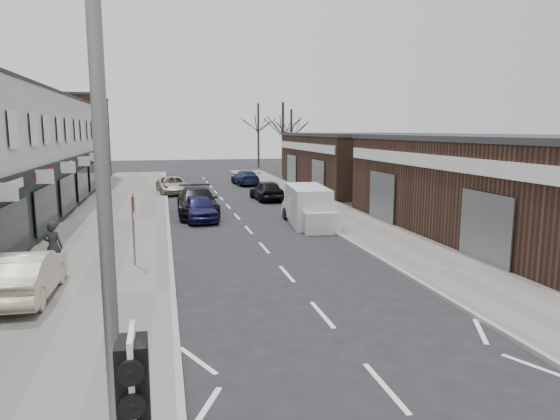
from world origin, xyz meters
TOP-DOWN VIEW (x-y plane):
  - pavement_left at (-6.75, 22.00)m, footprint 5.50×64.00m
  - pavement_right at (5.75, 22.00)m, footprint 3.50×64.00m
  - brick_block_far at (-13.50, 45.00)m, footprint 8.00×10.00m
  - right_unit_near at (12.50, 14.00)m, footprint 10.00×18.00m
  - right_unit_far at (12.50, 34.00)m, footprint 10.00×16.00m
  - tree_far_a at (9.00, 48.00)m, footprint 3.60×3.60m
  - tree_far_b at (11.50, 54.00)m, footprint 3.60×3.60m
  - tree_far_c at (8.50, 60.00)m, footprint 3.60×3.60m
  - traffic_light at (-4.40, -2.02)m, footprint 0.28×0.60m
  - street_lamp at (-4.53, -0.80)m, footprint 2.23×0.22m
  - warning_sign at (-5.16, 12.00)m, footprint 0.12×0.80m
  - white_van at (3.34, 18.65)m, footprint 2.27×5.36m
  - sedan_on_pavement at (-8.07, 8.96)m, footprint 1.54×4.28m
  - pedestrian at (-7.86, 11.70)m, footprint 0.73×0.57m
  - parked_car_left_a at (-2.20, 21.22)m, footprint 1.97×4.27m
  - parked_car_left_b at (-2.20, 22.94)m, footprint 2.33×5.65m
  - parked_car_left_c at (-3.40, 33.74)m, footprint 2.71×5.02m
  - parked_car_right_a at (3.19, 19.25)m, footprint 1.59×4.32m
  - parked_car_right_b at (3.06, 28.39)m, footprint 1.98×4.35m
  - parked_car_right_c at (3.21, 38.70)m, footprint 2.26×4.75m

SIDE VIEW (x-z plane):
  - tree_far_a at x=9.00m, z-range -4.00..4.00m
  - tree_far_b at x=11.50m, z-range -3.75..3.75m
  - tree_far_c at x=8.50m, z-range -4.25..4.25m
  - pavement_left at x=-6.75m, z-range 0.00..0.12m
  - pavement_right at x=5.75m, z-range 0.00..0.12m
  - parked_car_right_c at x=3.21m, z-range 0.00..1.34m
  - parked_car_left_c at x=-3.40m, z-range 0.00..1.34m
  - parked_car_right_a at x=3.19m, z-range 0.00..1.41m
  - parked_car_left_a at x=-2.20m, z-range 0.00..1.42m
  - parked_car_right_b at x=3.06m, z-range 0.00..1.45m
  - parked_car_left_b at x=-2.20m, z-range 0.00..1.64m
  - sedan_on_pavement at x=-8.07m, z-range 0.12..1.52m
  - white_van at x=3.34m, z-range -0.06..1.97m
  - pedestrian at x=-7.86m, z-range 0.12..1.90m
  - warning_sign at x=-5.16m, z-range 0.85..3.55m
  - right_unit_near at x=12.50m, z-range 0.00..4.50m
  - right_unit_far at x=12.50m, z-range 0.00..4.50m
  - traffic_light at x=-4.40m, z-range 0.86..3.96m
  - brick_block_far at x=-13.50m, z-range 0.00..8.00m
  - street_lamp at x=-4.53m, z-range 0.62..8.62m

